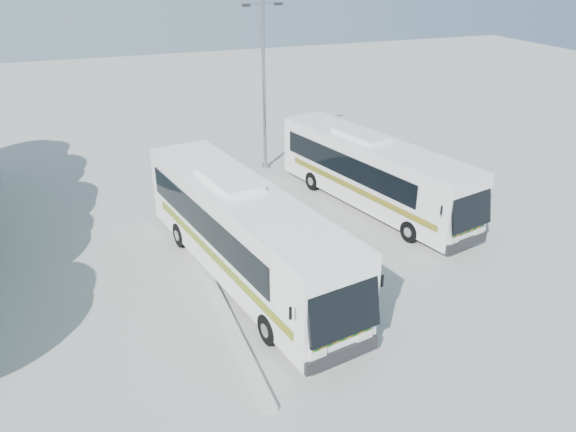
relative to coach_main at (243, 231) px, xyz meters
name	(u,v)px	position (x,y,z in m)	size (l,w,h in m)	color
ground	(276,278)	(1.00, -0.54, -1.80)	(100.00, 100.00, 0.00)	#9F9F9A
kerb_divider	(199,261)	(-1.30, 1.46, -1.72)	(0.40, 16.00, 0.15)	#B2B2AD
coach_main	(243,231)	(0.00, 0.00, 0.00)	(4.44, 12.05, 3.28)	white
coach_adjacent	(373,172)	(7.09, 3.79, -0.13)	(4.59, 11.15, 3.04)	silver
lamppost	(264,80)	(4.25, 10.25, 2.87)	(2.07, 0.43, 8.45)	#95979D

